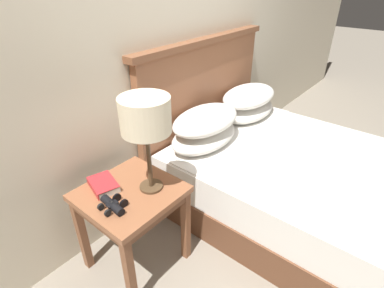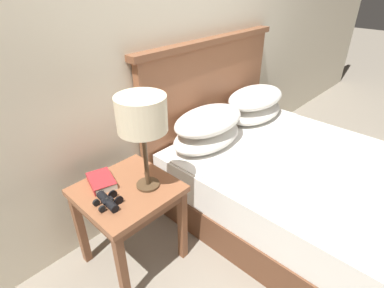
% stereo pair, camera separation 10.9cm
% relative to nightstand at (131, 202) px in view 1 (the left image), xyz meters
% --- Properties ---
extents(ground_plane, '(20.00, 20.00, 0.00)m').
position_rel_nightstand_xyz_m(ground_plane, '(0.57, -0.74, -0.48)').
color(ground_plane, gray).
rests_on(ground_plane, ground).
extents(wall_back, '(8.00, 0.06, 2.60)m').
position_rel_nightstand_xyz_m(wall_back, '(0.57, 0.38, 0.82)').
color(wall_back, beige).
rests_on(wall_back, ground_plane).
extents(nightstand, '(0.51, 0.50, 0.57)m').
position_rel_nightstand_xyz_m(nightstand, '(0.00, 0.00, 0.00)').
color(nightstand, brown).
rests_on(nightstand, ground_plane).
extents(bed, '(1.50, 2.07, 1.19)m').
position_rel_nightstand_xyz_m(bed, '(1.07, -0.58, -0.18)').
color(bed, brown).
rests_on(bed, ground_plane).
extents(table_lamp, '(0.26, 0.26, 0.54)m').
position_rel_nightstand_xyz_m(table_lamp, '(0.10, -0.07, 0.52)').
color(table_lamp, '#4C3823').
rests_on(table_lamp, nightstand).
extents(book_on_nightstand, '(0.17, 0.22, 0.04)m').
position_rel_nightstand_xyz_m(book_on_nightstand, '(-0.07, 0.13, 0.11)').
color(book_on_nightstand, silver).
rests_on(book_on_nightstand, nightstand).
extents(binoculars_pair, '(0.14, 0.16, 0.05)m').
position_rel_nightstand_xyz_m(binoculars_pair, '(-0.15, -0.04, 0.11)').
color(binoculars_pair, black).
rests_on(binoculars_pair, nightstand).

